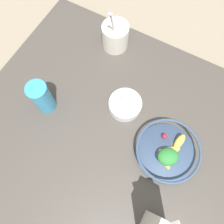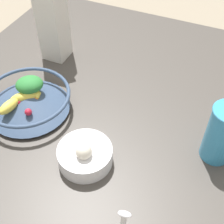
# 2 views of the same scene
# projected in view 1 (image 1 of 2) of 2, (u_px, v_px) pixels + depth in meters

# --- Properties ---
(ground_plane) EXTENTS (6.00, 6.00, 0.00)m
(ground_plane) POSITION_uv_depth(u_px,v_px,m) (102.00, 146.00, 0.87)
(ground_plane) COLOR gray
(countertop) EXTENTS (1.10, 1.10, 0.03)m
(countertop) POSITION_uv_depth(u_px,v_px,m) (102.00, 145.00, 0.85)
(countertop) COLOR #47423D
(countertop) RESTS_ON ground_plane
(fruit_bowl) EXTENTS (0.24, 0.24, 0.09)m
(fruit_bowl) POSITION_uv_depth(u_px,v_px,m) (168.00, 151.00, 0.79)
(fruit_bowl) COLOR #384C6B
(fruit_bowl) RESTS_ON countertop
(yogurt_tub) EXTENTS (0.12, 0.11, 0.24)m
(yogurt_tub) POSITION_uv_depth(u_px,v_px,m) (115.00, 35.00, 0.94)
(yogurt_tub) COLOR silver
(yogurt_tub) RESTS_ON countertop
(drinking_cup) EXTENTS (0.08, 0.08, 0.15)m
(drinking_cup) POSITION_uv_depth(u_px,v_px,m) (42.00, 97.00, 0.82)
(drinking_cup) COLOR #3893C6
(drinking_cup) RESTS_ON countertop
(garlic_bowl) EXTENTS (0.13, 0.13, 0.08)m
(garlic_bowl) POSITION_uv_depth(u_px,v_px,m) (125.00, 104.00, 0.87)
(garlic_bowl) COLOR white
(garlic_bowl) RESTS_ON countertop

